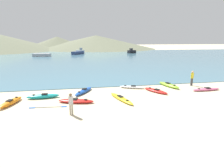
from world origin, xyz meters
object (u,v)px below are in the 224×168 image
object	(u,v)px
kayak_on_sand_5	(206,89)
moored_boat_2	(78,53)
kayak_on_sand_7	(169,85)
moored_boat_0	(80,51)
kayak_on_sand_2	(11,102)
kayak_on_sand_6	(132,87)
kayak_on_sand_1	(84,91)
kayak_on_sand_0	(156,91)
kayak_on_sand_8	(76,101)
kayak_on_sand_4	(121,98)
moored_boat_4	(42,55)
moored_boat_1	(132,51)
kayak_on_sand_3	(43,96)
person_near_foreground	(71,103)
person_near_waterline	(192,77)
loose_paddle	(48,107)

from	to	relation	value
kayak_on_sand_5	moored_boat_2	world-z (taller)	moored_boat_2
kayak_on_sand_7	moored_boat_0	world-z (taller)	moored_boat_0
kayak_on_sand_2	kayak_on_sand_6	size ratio (longest dim) A/B	1.01
kayak_on_sand_1	kayak_on_sand_6	size ratio (longest dim) A/B	1.08
kayak_on_sand_5	kayak_on_sand_7	bearing A→B (deg)	144.88
kayak_on_sand_2	kayak_on_sand_7	size ratio (longest dim) A/B	0.89
kayak_on_sand_0	kayak_on_sand_8	bearing A→B (deg)	-167.34
kayak_on_sand_4	moored_boat_4	xyz separation A→B (m)	(-15.06, 44.42, 0.39)
kayak_on_sand_4	moored_boat_4	world-z (taller)	moored_boat_4
kayak_on_sand_2	moored_boat_1	xyz separation A→B (m)	(25.48, 52.80, 0.54)
kayak_on_sand_4	moored_boat_4	size ratio (longest dim) A/B	0.63
kayak_on_sand_3	kayak_on_sand_6	bearing A→B (deg)	11.78
kayak_on_sand_2	kayak_on_sand_5	xyz separation A→B (m)	(17.83, 0.75, -0.05)
kayak_on_sand_4	kayak_on_sand_5	size ratio (longest dim) A/B	1.12
person_near_foreground	person_near_waterline	distance (m)	14.00
kayak_on_sand_3	moored_boat_4	bearing A→B (deg)	101.20
kayak_on_sand_1	kayak_on_sand_2	xyz separation A→B (m)	(-5.71, -2.14, 0.01)
kayak_on_sand_3	kayak_on_sand_4	distance (m)	6.78
kayak_on_sand_0	kayak_on_sand_8	distance (m)	7.79
kayak_on_sand_2	kayak_on_sand_6	xyz separation A→B (m)	(10.76, 2.91, -0.05)
person_near_waterline	loose_paddle	distance (m)	15.14
kayak_on_sand_2	kayak_on_sand_4	bearing A→B (deg)	-3.19
kayak_on_sand_2	moored_boat_0	bearing A→B (deg)	84.27
kayak_on_sand_5	moored_boat_4	size ratio (longest dim) A/B	0.56
kayak_on_sand_1	person_near_foreground	bearing A→B (deg)	-100.42
kayak_on_sand_1	kayak_on_sand_4	bearing A→B (deg)	-40.51
kayak_on_sand_0	kayak_on_sand_5	bearing A→B (deg)	-4.76
kayak_on_sand_7	person_near_waterline	size ratio (longest dim) A/B	1.82
kayak_on_sand_8	kayak_on_sand_7	bearing A→B (deg)	18.82
person_near_waterline	moored_boat_1	bearing A→B (deg)	81.01
kayak_on_sand_1	kayak_on_sand_8	distance (m)	2.75
kayak_on_sand_5	kayak_on_sand_8	distance (m)	12.86
kayak_on_sand_1	moored_boat_0	world-z (taller)	moored_boat_0
kayak_on_sand_5	moored_boat_1	world-z (taller)	moored_boat_1
kayak_on_sand_2	moored_boat_4	world-z (taller)	moored_boat_4
kayak_on_sand_4	moored_boat_0	size ratio (longest dim) A/B	1.04
kayak_on_sand_7	moored_boat_2	size ratio (longest dim) A/B	0.52
kayak_on_sand_2	person_near_foreground	size ratio (longest dim) A/B	1.77
person_near_waterline	moored_boat_0	bearing A→B (deg)	102.39
kayak_on_sand_8	moored_boat_1	world-z (taller)	moored_boat_1
person_near_foreground	person_near_waterline	size ratio (longest dim) A/B	0.92
kayak_on_sand_8	moored_boat_1	xyz separation A→B (m)	(20.45, 53.33, 0.57)
kayak_on_sand_1	kayak_on_sand_6	world-z (taller)	kayak_on_sand_1
person_near_waterline	kayak_on_sand_3	bearing A→B (deg)	-173.83
kayak_on_sand_0	kayak_on_sand_3	distance (m)	10.43
kayak_on_sand_2	moored_boat_1	bearing A→B (deg)	64.24
person_near_waterline	loose_paddle	xyz separation A→B (m)	(-14.57, -4.00, -0.93)
kayak_on_sand_8	moored_boat_1	size ratio (longest dim) A/B	0.85
loose_paddle	person_near_waterline	bearing A→B (deg)	15.34
person_near_waterline	moored_boat_2	bearing A→B (deg)	105.04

